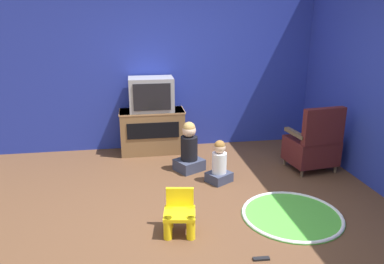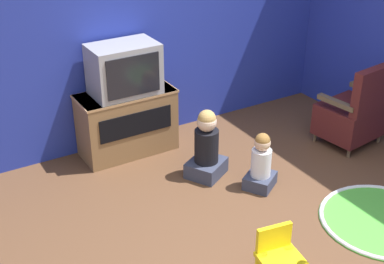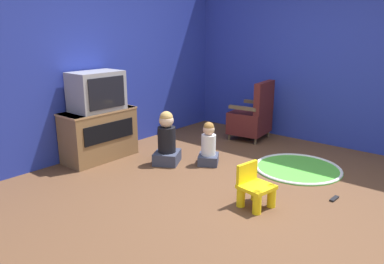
# 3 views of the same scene
# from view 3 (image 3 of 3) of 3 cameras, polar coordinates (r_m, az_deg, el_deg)

# --- Properties ---
(ground_plane) EXTENTS (30.00, 30.00, 0.00)m
(ground_plane) POSITION_cam_3_polar(r_m,az_deg,el_deg) (4.21, 8.59, -8.81)
(ground_plane) COLOR brown
(wall_back) EXTENTS (5.35, 0.12, 2.80)m
(wall_back) POSITION_cam_3_polar(r_m,az_deg,el_deg) (5.31, -16.08, 11.45)
(wall_back) COLOR #23339E
(wall_back) RESTS_ON ground_plane
(wall_right) EXTENTS (0.12, 5.48, 2.80)m
(wall_right) POSITION_cam_3_polar(r_m,az_deg,el_deg) (5.85, 23.53, 11.11)
(wall_right) COLOR #23339E
(wall_right) RESTS_ON ground_plane
(tv_cabinet) EXTENTS (1.00, 0.46, 0.68)m
(tv_cabinet) POSITION_cam_3_polar(r_m,az_deg,el_deg) (5.20, -13.95, -0.26)
(tv_cabinet) COLOR brown
(tv_cabinet) RESTS_ON ground_plane
(television) EXTENTS (0.67, 0.44, 0.51)m
(television) POSITION_cam_3_polar(r_m,az_deg,el_deg) (5.07, -14.31, 6.06)
(television) COLOR #939399
(television) RESTS_ON tv_cabinet
(black_armchair) EXTENTS (0.68, 0.62, 0.93)m
(black_armchair) POSITION_cam_3_polar(r_m,az_deg,el_deg) (6.03, 9.17, 2.28)
(black_armchair) COLOR brown
(black_armchair) RESTS_ON ground_plane
(yellow_kid_chair) EXTENTS (0.35, 0.34, 0.43)m
(yellow_kid_chair) POSITION_cam_3_polar(r_m,az_deg,el_deg) (3.82, 9.54, -8.64)
(yellow_kid_chair) COLOR yellow
(yellow_kid_chair) RESTS_ON ground_plane
(play_mat) EXTENTS (1.09, 1.09, 0.04)m
(play_mat) POSITION_cam_3_polar(r_m,az_deg,el_deg) (4.95, 15.81, -5.33)
(play_mat) COLOR green
(play_mat) RESTS_ON ground_plane
(child_watching_left) EXTENTS (0.46, 0.45, 0.70)m
(child_watching_left) POSITION_cam_3_polar(r_m,az_deg,el_deg) (4.89, -3.87, -1.37)
(child_watching_left) COLOR #33384C
(child_watching_left) RESTS_ON ground_plane
(child_watching_center) EXTENTS (0.38, 0.37, 0.57)m
(child_watching_center) POSITION_cam_3_polar(r_m,az_deg,el_deg) (4.87, 2.53, -2.15)
(child_watching_center) COLOR #33384C
(child_watching_center) RESTS_ON ground_plane
(remote_control) EXTENTS (0.15, 0.05, 0.02)m
(remote_control) POSITION_cam_3_polar(r_m,az_deg,el_deg) (4.23, 20.86, -9.48)
(remote_control) COLOR black
(remote_control) RESTS_ON ground_plane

